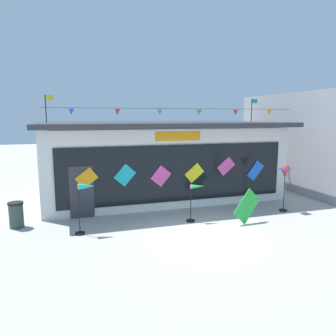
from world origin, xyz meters
name	(u,v)px	position (x,y,z in m)	size (l,w,h in m)	color
ground_plane	(205,236)	(0.00, 0.00, 0.00)	(80.00, 80.00, 0.00)	#ADAAA5
kite_shop_building	(159,158)	(0.17, 6.00, 1.82)	(11.14, 6.26, 4.79)	silver
wind_spinner_far_left	(85,196)	(-3.67, 1.43, 1.27)	(0.70, 0.32, 1.71)	black
wind_spinner_left	(195,196)	(0.28, 1.56, 0.95)	(0.69, 0.31, 1.40)	black
wind_spinner_center_left	(285,174)	(4.25, 1.67, 1.53)	(0.35, 0.35, 1.92)	black
trash_bin	(16,215)	(-5.96, 2.79, 0.46)	(0.52, 0.52, 0.91)	#2D4238
display_kite_on_ground	(247,206)	(2.00, 0.80, 0.63)	(0.64, 0.03, 1.17)	green
neighbour_building	(333,141)	(9.88, 5.06, 2.53)	(6.04, 8.82, 5.06)	#99999E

